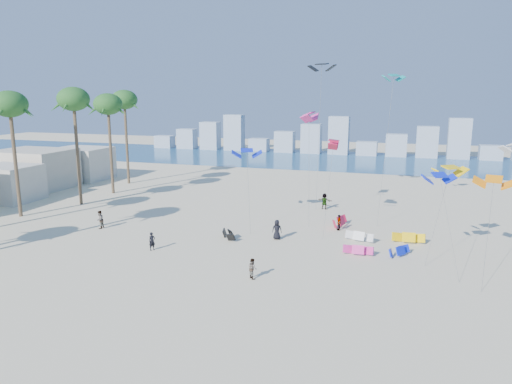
% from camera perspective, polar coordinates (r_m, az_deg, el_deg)
% --- Properties ---
extents(ground, '(220.00, 220.00, 0.00)m').
position_cam_1_polar(ground, '(33.02, -13.84, -12.82)').
color(ground, beige).
rests_on(ground, ground).
extents(ocean, '(220.00, 220.00, 0.00)m').
position_cam_1_polar(ocean, '(99.67, 8.15, 3.83)').
color(ocean, navy).
rests_on(ocean, ground).
extents(kitesurfer_near, '(0.65, 0.70, 1.62)m').
position_cam_1_polar(kitesurfer_near, '(42.99, -12.26, -5.75)').
color(kitesurfer_near, black).
rests_on(kitesurfer_near, ground).
extents(kitesurfer_mid, '(0.94, 0.94, 1.54)m').
position_cam_1_polar(kitesurfer_mid, '(35.93, -0.42, -9.07)').
color(kitesurfer_mid, gray).
rests_on(kitesurfer_mid, ground).
extents(kitesurfers_far, '(42.10, 20.52, 1.90)m').
position_cam_1_polar(kitesurfers_far, '(48.39, 6.04, -3.47)').
color(kitesurfers_far, black).
rests_on(kitesurfers_far, ground).
extents(grounded_kites, '(18.86, 10.81, 0.97)m').
position_cam_1_polar(grounded_kites, '(45.37, 11.65, -5.28)').
color(grounded_kites, black).
rests_on(grounded_kites, ground).
extents(flying_kites, '(29.57, 23.67, 17.37)m').
position_cam_1_polar(flying_kites, '(48.29, 13.39, 7.36)').
color(flying_kites, '#0C22D4').
rests_on(flying_kites, ground).
extents(palm_row, '(9.09, 44.80, 14.74)m').
position_cam_1_polar(palm_row, '(57.05, -25.88, 8.88)').
color(palm_row, brown).
rests_on(palm_row, ground).
extents(distant_skyline, '(85.00, 3.00, 8.40)m').
position_cam_1_polar(distant_skyline, '(109.31, 8.46, 6.14)').
color(distant_skyline, '#9EADBF').
rests_on(distant_skyline, ground).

